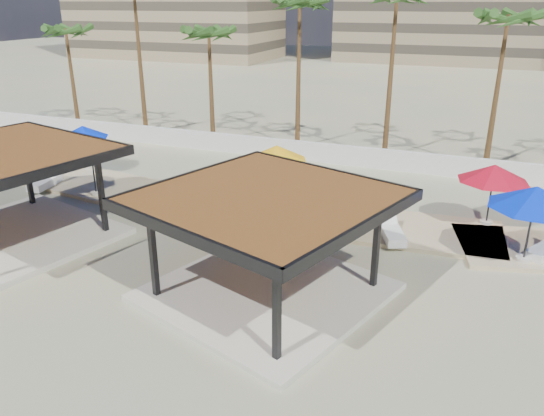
{
  "coord_description": "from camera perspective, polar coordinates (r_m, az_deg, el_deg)",
  "views": [
    {
      "loc": [
        8.34,
        -14.31,
        9.37
      ],
      "look_at": [
        0.9,
        4.42,
        1.4
      ],
      "focal_mm": 35.0,
      "sensor_mm": 36.0,
      "label": 1
    }
  ],
  "objects": [
    {
      "name": "palm_e",
      "position": [
        33.15,
        13.24,
        20.59
      ],
      "size": [
        3.0,
        3.0,
        10.34
      ],
      "color": "brown",
      "rests_on": "ground"
    },
    {
      "name": "pavilion_central",
      "position": [
        17.25,
        -0.6,
        -3.06
      ],
      "size": [
        9.11,
        9.11,
        3.65
      ],
      "rotation": [
        0.0,
        0.0,
        -0.32
      ],
      "color": "beige",
      "rests_on": "ground"
    },
    {
      "name": "palm_d",
      "position": [
        35.1,
        2.99,
        20.57
      ],
      "size": [
        3.0,
        3.0,
        9.98
      ],
      "color": "brown",
      "rests_on": "ground"
    },
    {
      "name": "umbrella_d",
      "position": [
        21.3,
        26.49,
        1.04
      ],
      "size": [
        4.21,
        4.21,
        2.96
      ],
      "rotation": [
        0.0,
        0.0,
        0.33
      ],
      "color": "beige",
      "rests_on": "promenade"
    },
    {
      "name": "palm_f",
      "position": [
        32.95,
        23.97,
        17.61
      ],
      "size": [
        3.0,
        3.0,
        9.25
      ],
      "color": "brown",
      "rests_on": "ground"
    },
    {
      "name": "umbrella_a",
      "position": [
        32.24,
        -19.66,
        7.72
      ],
      "size": [
        3.2,
        3.2,
        2.51
      ],
      "rotation": [
        0.0,
        0.0,
        0.14
      ],
      "color": "beige",
      "rests_on": "promenade"
    },
    {
      "name": "promenade",
      "position": [
        24.7,
        5.15,
        -0.66
      ],
      "size": [
        44.45,
        7.97,
        0.24
      ],
      "color": "#C6B284",
      "rests_on": "ground"
    },
    {
      "name": "palm_a",
      "position": [
        43.94,
        -21.25,
        16.99
      ],
      "size": [
        3.0,
        3.0,
        8.0
      ],
      "color": "brown",
      "rests_on": "ground"
    },
    {
      "name": "boundary_wall",
      "position": [
        32.64,
        6.07,
        5.86
      ],
      "size": [
        56.0,
        0.3,
        1.2
      ],
      "primitive_type": "cube",
      "color": "silver",
      "rests_on": "ground"
    },
    {
      "name": "lounger_a",
      "position": [
        30.37,
        -23.17,
        2.58
      ],
      "size": [
        1.07,
        2.36,
        0.86
      ],
      "rotation": [
        0.0,
        0.0,
        1.73
      ],
      "color": "white",
      "rests_on": "promenade"
    },
    {
      "name": "umbrella_b",
      "position": [
        25.55,
        0.51,
        5.94
      ],
      "size": [
        3.05,
        3.05,
        2.68
      ],
      "rotation": [
        0.0,
        0.0,
        0.01
      ],
      "color": "beige",
      "rests_on": "promenade"
    },
    {
      "name": "ground",
      "position": [
        19.03,
        -7.53,
        -8.12
      ],
      "size": [
        200.0,
        200.0,
        0.0
      ],
      "primitive_type": "plane",
      "color": "tan",
      "rests_on": "ground"
    },
    {
      "name": "lounger_c",
      "position": [
        22.49,
        12.73,
        -2.52
      ],
      "size": [
        1.57,
        2.42,
        0.87
      ],
      "rotation": [
        0.0,
        0.0,
        1.96
      ],
      "color": "white",
      "rests_on": "promenade"
    },
    {
      "name": "umbrella_c",
      "position": [
        24.4,
        22.77,
        3.48
      ],
      "size": [
        3.68,
        3.68,
        2.69
      ],
      "rotation": [
        0.0,
        0.0,
        -0.25
      ],
      "color": "beige",
      "rests_on": "promenade"
    },
    {
      "name": "umbrella_f",
      "position": [
        27.53,
        -18.97,
        6.3
      ],
      "size": [
        4.0,
        4.0,
        2.89
      ],
      "rotation": [
        0.0,
        0.0,
        0.27
      ],
      "color": "beige",
      "rests_on": "promenade"
    },
    {
      "name": "palm_c",
      "position": [
        36.84,
        -6.8,
        17.76
      ],
      "size": [
        3.0,
        3.0,
        8.11
      ],
      "color": "brown",
      "rests_on": "ground"
    }
  ]
}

